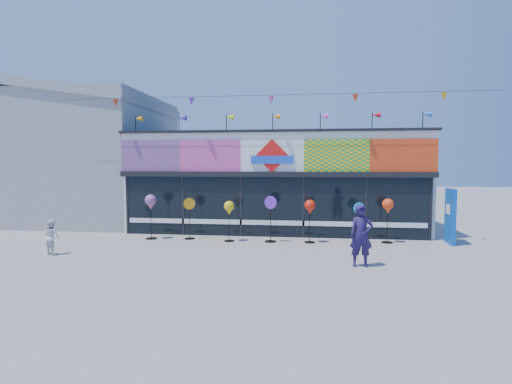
% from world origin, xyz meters
% --- Properties ---
extents(ground, '(80.00, 80.00, 0.00)m').
position_xyz_m(ground, '(0.00, 0.00, 0.00)').
color(ground, gray).
rests_on(ground, ground).
extents(kite_shop, '(16.00, 5.70, 5.31)m').
position_xyz_m(kite_shop, '(0.00, 5.94, 2.05)').
color(kite_shop, white).
rests_on(kite_shop, ground).
extents(neighbour_building, '(8.18, 7.20, 6.87)m').
position_xyz_m(neighbour_building, '(-10.00, 7.00, 3.20)').
color(neighbour_building, '#96989B').
rests_on(neighbour_building, ground).
extents(blue_sign, '(0.22, 0.97, 1.93)m').
position_xyz_m(blue_sign, '(6.31, 2.91, 0.97)').
color(blue_sign, '#0B4CB0').
rests_on(blue_sign, ground).
extents(spinner_0, '(0.42, 0.42, 1.66)m').
position_xyz_m(spinner_0, '(-4.43, 2.42, 1.33)').
color(spinner_0, black).
rests_on(spinner_0, ground).
extents(spinner_1, '(0.41, 0.39, 1.54)m').
position_xyz_m(spinner_1, '(-3.00, 2.59, 0.81)').
color(spinner_1, black).
rests_on(spinner_1, ground).
extents(spinner_2, '(0.37, 0.37, 1.47)m').
position_xyz_m(spinner_2, '(-1.45, 2.34, 1.17)').
color(spinner_2, black).
rests_on(spinner_2, ground).
extents(spinner_3, '(0.45, 0.42, 1.65)m').
position_xyz_m(spinner_3, '(0.04, 2.40, 0.87)').
color(spinner_3, black).
rests_on(spinner_3, ground).
extents(spinner_4, '(0.39, 0.39, 1.53)m').
position_xyz_m(spinner_4, '(1.43, 2.45, 1.23)').
color(spinner_4, black).
rests_on(spinner_4, ground).
extents(spinner_5, '(0.39, 0.37, 1.46)m').
position_xyz_m(spinner_5, '(3.12, 2.40, 0.77)').
color(spinner_5, black).
rests_on(spinner_5, ground).
extents(spinner_6, '(0.40, 0.40, 1.58)m').
position_xyz_m(spinner_6, '(4.16, 2.76, 1.26)').
color(spinner_6, black).
rests_on(spinner_6, ground).
extents(adult_man, '(0.64, 0.44, 1.69)m').
position_xyz_m(adult_man, '(2.79, -0.71, 0.85)').
color(adult_man, '#1F1543').
rests_on(adult_man, ground).
extents(child, '(0.60, 0.49, 1.09)m').
position_xyz_m(child, '(-6.50, -0.40, 0.54)').
color(child, white).
rests_on(child, ground).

